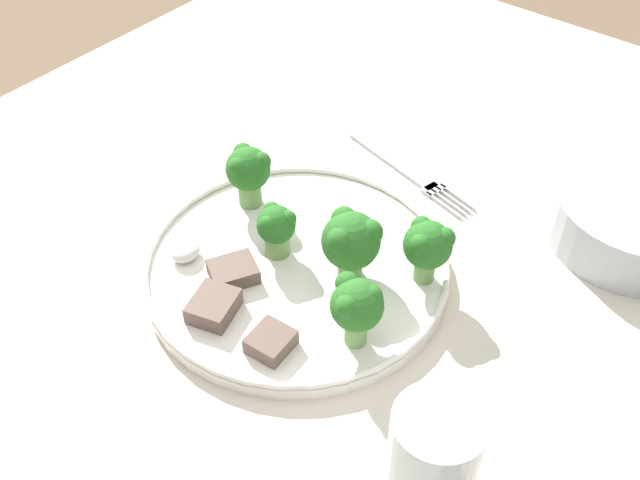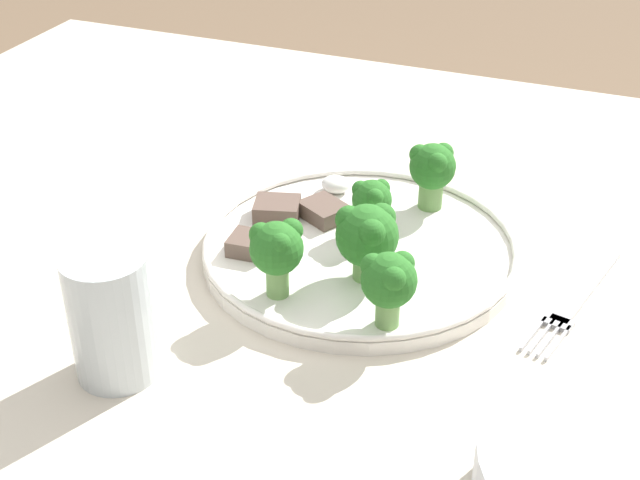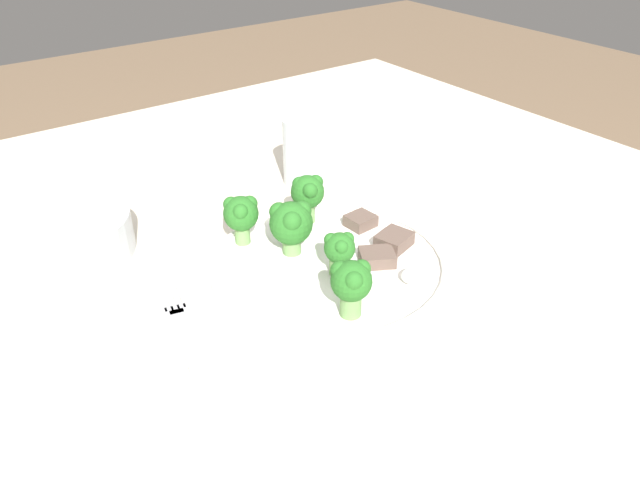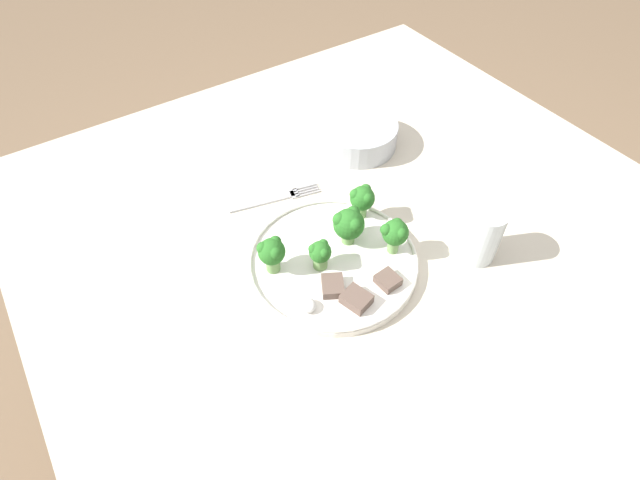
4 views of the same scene
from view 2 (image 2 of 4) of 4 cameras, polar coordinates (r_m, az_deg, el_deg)
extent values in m
cube|color=beige|center=(0.73, -1.16, -5.54)|extent=(1.24, 1.12, 0.03)
cylinder|color=brown|center=(1.55, -13.00, -1.74)|extent=(0.06, 0.06, 0.75)
cylinder|color=white|center=(0.79, 2.56, -0.74)|extent=(0.28, 0.28, 0.01)
torus|color=white|center=(0.78, 2.57, -0.18)|extent=(0.28, 0.28, 0.01)
cube|color=#B2B2B7|center=(0.78, 16.68, -2.84)|extent=(0.04, 0.13, 0.00)
cube|color=#B2B2B7|center=(0.73, 14.97, -5.14)|extent=(0.03, 0.02, 0.00)
cube|color=#B2B2B7|center=(0.72, 13.49, -5.86)|extent=(0.01, 0.05, 0.00)
cube|color=#B2B2B7|center=(0.72, 13.99, -6.04)|extent=(0.01, 0.05, 0.00)
cube|color=#B2B2B7|center=(0.71, 14.48, -6.21)|extent=(0.01, 0.05, 0.00)
cube|color=#B2B2B7|center=(0.71, 14.98, -6.39)|extent=(0.01, 0.05, 0.00)
cylinder|color=silver|center=(0.65, -13.20, -4.76)|extent=(0.06, 0.06, 0.10)
cylinder|color=silver|center=(0.66, -13.00, -6.12)|extent=(0.05, 0.05, 0.06)
cylinder|color=#709E56|center=(0.80, 3.29, 1.13)|extent=(0.02, 0.02, 0.02)
sphere|color=#286B23|center=(0.79, 3.34, 2.60)|extent=(0.04, 0.04, 0.04)
sphere|color=#286B23|center=(0.79, 2.62, 3.25)|extent=(0.02, 0.02, 0.02)
sphere|color=#286B23|center=(0.77, 3.51, 2.73)|extent=(0.02, 0.02, 0.02)
sphere|color=#286B23|center=(0.79, 3.94, 3.34)|extent=(0.02, 0.02, 0.02)
cylinder|color=#709E56|center=(0.84, 7.09, 2.95)|extent=(0.02, 0.02, 0.03)
sphere|color=#286B23|center=(0.83, 7.22, 4.69)|extent=(0.04, 0.04, 0.04)
sphere|color=#286B23|center=(0.83, 6.40, 5.45)|extent=(0.02, 0.02, 0.02)
sphere|color=#286B23|center=(0.82, 7.50, 4.89)|extent=(0.02, 0.02, 0.02)
sphere|color=#286B23|center=(0.83, 7.89, 5.54)|extent=(0.02, 0.02, 0.02)
cylinder|color=#709E56|center=(0.69, 4.34, -4.52)|extent=(0.02, 0.02, 0.03)
sphere|color=#286B23|center=(0.67, 4.44, -2.58)|extent=(0.04, 0.04, 0.04)
sphere|color=#286B23|center=(0.67, 3.42, -1.66)|extent=(0.02, 0.02, 0.02)
sphere|color=#286B23|center=(0.65, 4.72, -2.51)|extent=(0.02, 0.02, 0.02)
sphere|color=#286B23|center=(0.67, 5.28, -1.50)|extent=(0.02, 0.02, 0.02)
cylinder|color=#709E56|center=(0.74, 2.97, -1.67)|extent=(0.02, 0.02, 0.02)
sphere|color=#286B23|center=(0.72, 3.03, 0.28)|extent=(0.05, 0.05, 0.05)
sphere|color=#286B23|center=(0.72, 1.89, 1.31)|extent=(0.02, 0.02, 0.02)
sphere|color=#286B23|center=(0.70, 3.30, 0.44)|extent=(0.02, 0.02, 0.02)
sphere|color=#286B23|center=(0.73, 3.98, 1.47)|extent=(0.02, 0.02, 0.02)
cylinder|color=#709E56|center=(0.72, -2.63, -2.39)|extent=(0.02, 0.02, 0.03)
sphere|color=#286B23|center=(0.70, -2.69, -0.40)|extent=(0.04, 0.04, 0.04)
sphere|color=#286B23|center=(0.70, -3.68, 0.48)|extent=(0.02, 0.02, 0.02)
sphere|color=#286B23|center=(0.69, -2.59, -0.28)|extent=(0.02, 0.02, 0.02)
sphere|color=#286B23|center=(0.70, -1.86, 0.63)|extent=(0.02, 0.02, 0.02)
cube|color=brown|center=(0.77, -4.51, -0.27)|extent=(0.04, 0.03, 0.02)
cube|color=brown|center=(0.82, -2.76, 1.96)|extent=(0.05, 0.05, 0.02)
cube|color=brown|center=(0.82, 0.25, 1.88)|extent=(0.05, 0.05, 0.02)
ellipsoid|color=white|center=(0.87, 1.01, 3.59)|extent=(0.03, 0.03, 0.02)
camera|label=1|loc=(0.66, -46.32, 29.55)|focal=42.00mm
camera|label=3|loc=(1.13, 33.67, 27.00)|focal=35.00mm
camera|label=4|loc=(1.15, -16.32, 41.60)|focal=28.00mm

